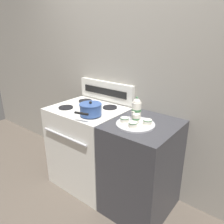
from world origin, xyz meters
TOP-DOWN VIEW (x-y plane):
  - ground_plane at (0.00, 0.00)m, footprint 6.00×6.00m
  - wall_back at (0.00, 0.35)m, footprint 6.00×0.05m
  - stove at (-0.30, -0.00)m, footprint 0.76×0.68m
  - control_panel at (-0.30, 0.30)m, footprint 0.75×0.05m
  - side_counter at (0.39, 0.00)m, footprint 0.59×0.65m
  - saucepan at (-0.11, -0.15)m, footprint 0.22×0.30m
  - serving_tray at (0.34, -0.07)m, footprint 0.34×0.34m
  - teapot at (0.29, 0.03)m, footprint 0.09×0.14m
  - teacup_left at (0.26, -0.11)m, footprint 0.11×0.11m
  - teacup_right at (0.44, -0.03)m, footprint 0.11×0.11m
  - teacup_front at (0.37, -0.15)m, footprint 0.11×0.11m
  - creamer_jug at (0.34, -0.05)m, footprint 0.06×0.06m

SIDE VIEW (x-z plane):
  - ground_plane at x=0.00m, z-range 0.00..0.00m
  - side_counter at x=0.39m, z-range 0.00..0.92m
  - stove at x=-0.30m, z-range 0.00..0.93m
  - serving_tray at x=0.34m, z-range 0.92..0.93m
  - teacup_left at x=0.26m, z-range 0.93..0.98m
  - teacup_right at x=0.44m, z-range 0.93..0.98m
  - teacup_front at x=0.37m, z-range 0.93..0.98m
  - creamer_jug at x=0.34m, z-range 0.93..1.02m
  - saucepan at x=-0.11m, z-range 0.92..1.06m
  - teapot at x=0.29m, z-range 0.93..1.14m
  - control_panel at x=-0.30m, z-range 0.93..1.15m
  - wall_back at x=0.00m, z-range 0.00..2.20m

